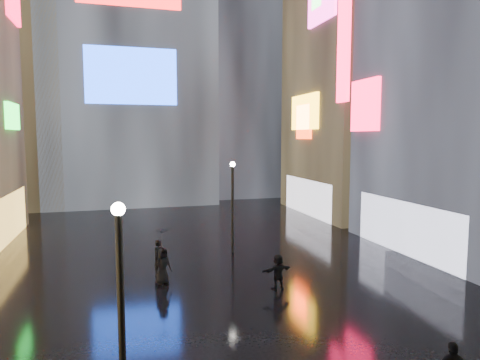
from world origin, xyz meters
name	(u,v)px	position (x,y,z in m)	size (l,w,h in m)	color
ground	(201,255)	(0.00, 20.00, 0.00)	(140.00, 140.00, 0.00)	black
building_right_far	(362,50)	(15.98, 30.00, 13.98)	(10.28, 12.00, 28.00)	black
tower_flank_right	(235,47)	(9.00, 46.00, 17.00)	(12.00, 12.00, 34.00)	black
tower_flank_left	(8,68)	(-14.00, 42.00, 13.00)	(10.00, 10.00, 26.00)	black
lamp_near	(121,304)	(-4.33, 6.28, 2.94)	(0.30, 0.30, 5.20)	black
lamp_far	(233,201)	(1.87, 20.12, 2.94)	(0.30, 0.30, 5.20)	black
pedestrian_4	(163,266)	(-2.52, 15.82, 0.82)	(0.80, 0.52, 1.64)	black
pedestrian_5	(278,272)	(2.23, 13.81, 0.76)	(1.41, 0.45, 1.52)	black
pedestrian_6	(159,258)	(-2.57, 16.97, 0.87)	(0.64, 0.42, 1.75)	black
umbrella_2	(162,238)	(-2.52, 15.82, 2.09)	(0.98, 1.00, 0.90)	black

